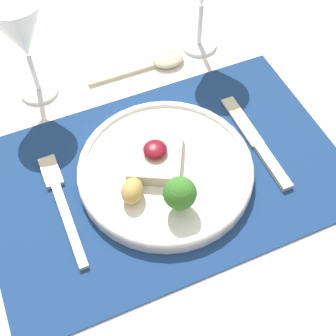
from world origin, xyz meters
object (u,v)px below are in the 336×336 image
at_px(knife, 260,147).
at_px(wine_glass_far, 20,32).
at_px(fork, 61,200).
at_px(spoon, 160,61).
at_px(dinner_plate, 167,172).

bearing_deg(knife, wine_glass_far, 138.75).
relative_size(fork, knife, 1.00).
height_order(knife, spoon, spoon).
height_order(dinner_plate, spoon, dinner_plate).
xyz_separation_m(dinner_plate, knife, (0.14, -0.01, -0.01)).
bearing_deg(fork, wine_glass_far, 85.11).
relative_size(dinner_plate, knife, 1.34).
distance_m(dinner_plate, wine_glass_far, 0.28).
bearing_deg(dinner_plate, spoon, 69.71).
bearing_deg(spoon, knife, -71.64).
height_order(spoon, wine_glass_far, wine_glass_far).
relative_size(dinner_plate, wine_glass_far, 1.43).
bearing_deg(spoon, fork, -136.50).
bearing_deg(dinner_plate, fork, 172.08).
relative_size(dinner_plate, spoon, 1.45).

